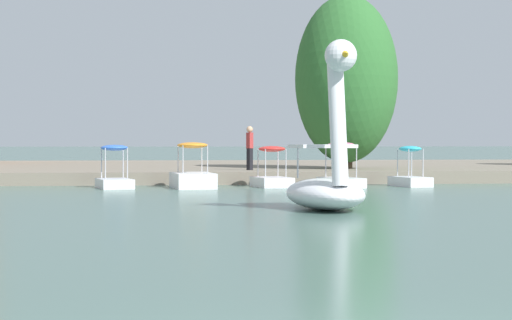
{
  "coord_description": "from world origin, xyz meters",
  "views": [
    {
      "loc": [
        -1.53,
        -5.37,
        1.52
      ],
      "look_at": [
        1.31,
        19.78,
        1.03
      ],
      "focal_mm": 62.8,
      "sensor_mm": 36.0,
      "label": 1
    }
  ],
  "objects_px": {
    "pedal_boat_blue": "(114,175)",
    "pedal_boat_pink": "(341,173)",
    "swan_boat": "(327,176)",
    "tree_willow_near_path": "(346,79)",
    "pedal_boat_red": "(272,174)",
    "person_on_path": "(250,146)",
    "pedal_boat_orange": "(193,175)",
    "pedal_boat_cyan": "(410,174)"
  },
  "relations": [
    {
      "from": "pedal_boat_cyan",
      "to": "pedal_boat_red",
      "type": "xyz_separation_m",
      "value": [
        -4.83,
        0.11,
        0.02
      ]
    },
    {
      "from": "swan_boat",
      "to": "tree_willow_near_path",
      "type": "distance_m",
      "value": 16.86
    },
    {
      "from": "person_on_path",
      "to": "pedal_boat_red",
      "type": "bearing_deg",
      "value": -85.04
    },
    {
      "from": "pedal_boat_cyan",
      "to": "swan_boat",
      "type": "bearing_deg",
      "value": -115.44
    },
    {
      "from": "pedal_boat_orange",
      "to": "pedal_boat_blue",
      "type": "height_order",
      "value": "pedal_boat_orange"
    },
    {
      "from": "tree_willow_near_path",
      "to": "person_on_path",
      "type": "xyz_separation_m",
      "value": [
        -4.12,
        -1.58,
        -2.7
      ]
    },
    {
      "from": "pedal_boat_blue",
      "to": "tree_willow_near_path",
      "type": "distance_m",
      "value": 11.39
    },
    {
      "from": "pedal_boat_pink",
      "to": "pedal_boat_red",
      "type": "relative_size",
      "value": 1.09
    },
    {
      "from": "swan_boat",
      "to": "pedal_boat_pink",
      "type": "xyz_separation_m",
      "value": [
        2.43,
        10.04,
        -0.3
      ]
    },
    {
      "from": "pedal_boat_orange",
      "to": "pedal_boat_pink",
      "type": "bearing_deg",
      "value": -1.56
    },
    {
      "from": "swan_boat",
      "to": "pedal_boat_pink",
      "type": "bearing_deg",
      "value": 76.39
    },
    {
      "from": "tree_willow_near_path",
      "to": "person_on_path",
      "type": "bearing_deg",
      "value": -158.99
    },
    {
      "from": "swan_boat",
      "to": "pedal_boat_blue",
      "type": "xyz_separation_m",
      "value": [
        -5.2,
        10.29,
        -0.34
      ]
    },
    {
      "from": "pedal_boat_blue",
      "to": "pedal_boat_pink",
      "type": "bearing_deg",
      "value": -1.84
    },
    {
      "from": "tree_willow_near_path",
      "to": "pedal_boat_blue",
      "type": "bearing_deg",
      "value": -147.64
    },
    {
      "from": "swan_boat",
      "to": "pedal_boat_red",
      "type": "bearing_deg",
      "value": 89.33
    },
    {
      "from": "pedal_boat_pink",
      "to": "pedal_boat_red",
      "type": "bearing_deg",
      "value": 168.23
    },
    {
      "from": "pedal_boat_cyan",
      "to": "pedal_boat_pink",
      "type": "xyz_separation_m",
      "value": [
        -2.52,
        -0.37,
        0.06
      ]
    },
    {
      "from": "pedal_boat_pink",
      "to": "tree_willow_near_path",
      "type": "height_order",
      "value": "tree_willow_near_path"
    },
    {
      "from": "pedal_boat_red",
      "to": "person_on_path",
      "type": "distance_m",
      "value": 4.08
    },
    {
      "from": "swan_boat",
      "to": "tree_willow_near_path",
      "type": "height_order",
      "value": "tree_willow_near_path"
    },
    {
      "from": "pedal_boat_orange",
      "to": "tree_willow_near_path",
      "type": "xyz_separation_m",
      "value": [
        6.51,
        5.88,
        3.66
      ]
    },
    {
      "from": "swan_boat",
      "to": "pedal_boat_pink",
      "type": "relative_size",
      "value": 1.74
    },
    {
      "from": "pedal_boat_cyan",
      "to": "pedal_boat_orange",
      "type": "bearing_deg",
      "value": -178.19
    },
    {
      "from": "pedal_boat_blue",
      "to": "person_on_path",
      "type": "xyz_separation_m",
      "value": [
        4.98,
        4.18,
        0.97
      ]
    },
    {
      "from": "swan_boat",
      "to": "pedal_boat_cyan",
      "type": "relative_size",
      "value": 2.01
    },
    {
      "from": "swan_boat",
      "to": "pedal_boat_red",
      "type": "distance_m",
      "value": 10.53
    },
    {
      "from": "pedal_boat_pink",
      "to": "person_on_path",
      "type": "xyz_separation_m",
      "value": [
        -2.65,
        4.43,
        0.93
      ]
    },
    {
      "from": "pedal_boat_pink",
      "to": "tree_willow_near_path",
      "type": "relative_size",
      "value": 0.3
    },
    {
      "from": "pedal_boat_orange",
      "to": "tree_willow_near_path",
      "type": "distance_m",
      "value": 9.5
    },
    {
      "from": "swan_boat",
      "to": "pedal_boat_blue",
      "type": "height_order",
      "value": "swan_boat"
    },
    {
      "from": "pedal_boat_pink",
      "to": "swan_boat",
      "type": "bearing_deg",
      "value": -103.61
    },
    {
      "from": "pedal_boat_pink",
      "to": "pedal_boat_red",
      "type": "height_order",
      "value": "pedal_boat_pink"
    },
    {
      "from": "swan_boat",
      "to": "pedal_boat_orange",
      "type": "height_order",
      "value": "swan_boat"
    },
    {
      "from": "pedal_boat_cyan",
      "to": "pedal_boat_orange",
      "type": "height_order",
      "value": "pedal_boat_orange"
    },
    {
      "from": "pedal_boat_cyan",
      "to": "pedal_boat_orange",
      "type": "distance_m",
      "value": 7.56
    },
    {
      "from": "swan_boat",
      "to": "pedal_boat_red",
      "type": "relative_size",
      "value": 1.9
    },
    {
      "from": "pedal_boat_pink",
      "to": "pedal_boat_blue",
      "type": "distance_m",
      "value": 7.63
    },
    {
      "from": "pedal_boat_cyan",
      "to": "pedal_boat_red",
      "type": "relative_size",
      "value": 0.95
    },
    {
      "from": "pedal_boat_red",
      "to": "pedal_boat_orange",
      "type": "height_order",
      "value": "pedal_boat_orange"
    },
    {
      "from": "pedal_boat_orange",
      "to": "pedal_boat_cyan",
      "type": "bearing_deg",
      "value": 1.81
    },
    {
      "from": "pedal_boat_red",
      "to": "pedal_boat_orange",
      "type": "xyz_separation_m",
      "value": [
        -2.72,
        -0.34,
        0.01
      ]
    }
  ]
}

